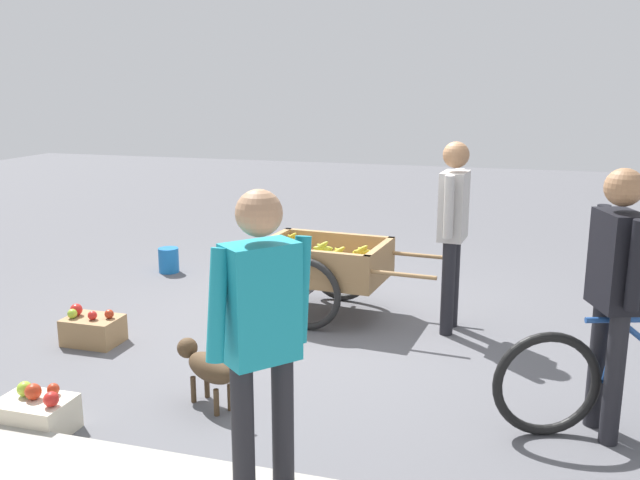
# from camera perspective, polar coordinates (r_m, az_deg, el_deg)

# --- Properties ---
(ground_plane) EXTENTS (24.00, 24.00, 0.00)m
(ground_plane) POSITION_cam_1_polar(r_m,az_deg,el_deg) (6.05, -0.25, -7.25)
(ground_plane) COLOR #56565B
(fruit_cart) EXTENTS (1.71, 0.99, 0.72)m
(fruit_cart) POSITION_cam_1_polar(r_m,az_deg,el_deg) (6.25, 0.40, -2.35)
(fruit_cart) COLOR #937047
(fruit_cart) RESTS_ON ground
(vendor_person) EXTENTS (0.23, 0.53, 1.62)m
(vendor_person) POSITION_cam_1_polar(r_m,az_deg,el_deg) (5.84, 10.97, 1.65)
(vendor_person) COLOR black
(vendor_person) RESTS_ON ground
(bicycle) EXTENTS (1.59, 0.66, 0.85)m
(bicycle) POSITION_cam_1_polar(r_m,az_deg,el_deg) (4.60, 24.25, -10.46)
(bicycle) COLOR black
(bicycle) RESTS_ON ground
(cyclist_person) EXTENTS (0.30, 0.52, 1.62)m
(cyclist_person) POSITION_cam_1_polar(r_m,az_deg,el_deg) (4.34, 23.21, -3.06)
(cyclist_person) COLOR black
(cyclist_person) RESTS_ON ground
(dog) EXTENTS (0.60, 0.39, 0.40)m
(dog) POSITION_cam_1_polar(r_m,az_deg,el_deg) (4.66, -9.33, -10.25)
(dog) COLOR #4C3823
(dog) RESTS_ON ground
(plastic_bucket) EXTENTS (0.23, 0.23, 0.28)m
(plastic_bucket) POSITION_cam_1_polar(r_m,az_deg,el_deg) (7.90, -12.41, -1.64)
(plastic_bucket) COLOR #1966B2
(plastic_bucket) RESTS_ON ground
(apple_crate) EXTENTS (0.44, 0.32, 0.32)m
(apple_crate) POSITION_cam_1_polar(r_m,az_deg,el_deg) (4.64, -22.47, -13.19)
(apple_crate) COLOR beige
(apple_crate) RESTS_ON ground
(mixed_fruit_crate) EXTENTS (0.44, 0.32, 0.32)m
(mixed_fruit_crate) POSITION_cam_1_polar(r_m,az_deg,el_deg) (5.96, -18.30, -7.01)
(mixed_fruit_crate) COLOR #99754C
(mixed_fruit_crate) RESTS_ON ground
(bystander_person) EXTENTS (0.37, 0.50, 1.62)m
(bystander_person) POSITION_cam_1_polar(r_m,az_deg,el_deg) (3.26, -4.89, -7.15)
(bystander_person) COLOR black
(bystander_person) RESTS_ON ground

